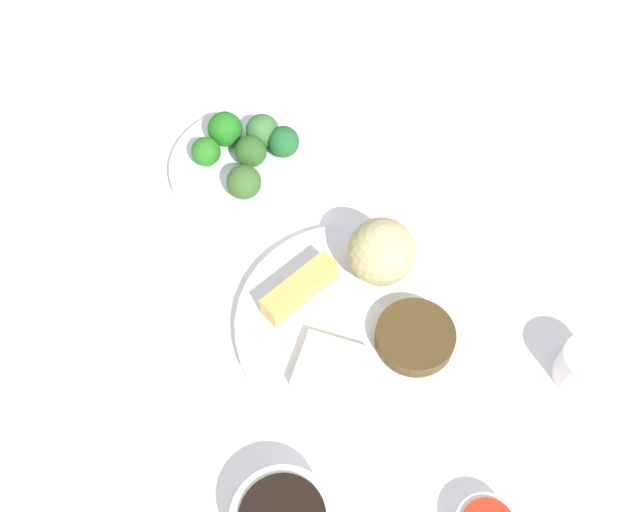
{
  "coord_description": "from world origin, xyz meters",
  "views": [
    {
      "loc": [
        0.38,
        -0.03,
        0.76
      ],
      "look_at": [
        -0.07,
        -0.04,
        0.06
      ],
      "focal_mm": 39.7,
      "sensor_mm": 36.0,
      "label": 1
    }
  ],
  "objects": [
    {
      "name": "spring_roll",
      "position": [
        -0.03,
        -0.06,
        0.05
      ],
      "size": [
        0.09,
        0.09,
        0.03
      ],
      "primitive_type": "cube",
      "rotation": [
        0.0,
        0.0,
        2.33
      ],
      "color": "#D9AA51",
      "rests_on": "main_plate"
    },
    {
      "name": "stir_fry_heap",
      "position": [
        0.02,
        0.07,
        0.05
      ],
      "size": [
        0.09,
        0.09,
        0.02
      ],
      "primitive_type": "cylinder",
      "color": "#453217",
      "rests_on": "main_plate"
    },
    {
      "name": "broccoli_floret_5",
      "position": [
        -0.19,
        -0.14,
        0.06
      ],
      "size": [
        0.04,
        0.04,
        0.04
      ],
      "primitive_type": "sphere",
      "color": "#385F27",
      "rests_on": "broccoli_plate"
    },
    {
      "name": "broccoli_plate",
      "position": [
        -0.24,
        -0.14,
        0.03
      ],
      "size": [
        0.21,
        0.21,
        0.01
      ],
      "primitive_type": "cylinder",
      "color": "white",
      "rests_on": "tabletop"
    },
    {
      "name": "crab_rangoon_wonton",
      "position": [
        0.06,
        -0.03,
        0.04
      ],
      "size": [
        0.08,
        0.09,
        0.02
      ],
      "primitive_type": "cube",
      "rotation": [
        0.0,
        0.0,
        -0.31
      ],
      "color": "beige",
      "rests_on": "main_plate"
    },
    {
      "name": "broccoli_floret_3",
      "position": [
        -0.27,
        -0.12,
        0.06
      ],
      "size": [
        0.04,
        0.04,
        0.04
      ],
      "primitive_type": "sphere",
      "color": "#3A6E33",
      "rests_on": "broccoli_plate"
    },
    {
      "name": "main_plate",
      "position": [
        -0.0,
        0.0,
        0.03
      ],
      "size": [
        0.27,
        0.27,
        0.02
      ],
      "primitive_type": "cylinder",
      "color": "white",
      "rests_on": "tabletop"
    },
    {
      "name": "tabletop",
      "position": [
        0.0,
        0.0,
        0.01
      ],
      "size": [
        2.2,
        2.2,
        0.02
      ],
      "primitive_type": "cube",
      "color": "white",
      "rests_on": "ground"
    },
    {
      "name": "broccoli_floret_0",
      "position": [
        -0.28,
        -0.17,
        0.06
      ],
      "size": [
        0.05,
        0.05,
        0.05
      ],
      "primitive_type": "sphere",
      "color": "#21711C",
      "rests_on": "broccoli_plate"
    },
    {
      "name": "teacup",
      "position": [
        0.06,
        0.25,
        0.04
      ],
      "size": [
        0.06,
        0.06,
        0.05
      ],
      "primitive_type": "cylinder",
      "color": "white",
      "rests_on": "tabletop"
    },
    {
      "name": "broccoli_floret_4",
      "position": [
        -0.26,
        -0.09,
        0.05
      ],
      "size": [
        0.04,
        0.04,
        0.04
      ],
      "primitive_type": "sphere",
      "color": "#215B2C",
      "rests_on": "broccoli_plate"
    },
    {
      "name": "broccoli_floret_2",
      "position": [
        -0.24,
        -0.19,
        0.05
      ],
      "size": [
        0.04,
        0.04,
        0.04
      ],
      "primitive_type": "sphere",
      "color": "#27741E",
      "rests_on": "broccoli_plate"
    },
    {
      "name": "broccoli_floret_1",
      "position": [
        -0.24,
        -0.13,
        0.06
      ],
      "size": [
        0.04,
        0.04,
        0.04
      ],
      "primitive_type": "sphere",
      "color": "#2C5820",
      "rests_on": "broccoli_plate"
    },
    {
      "name": "rice_scoop",
      "position": [
        -0.07,
        0.03,
        0.08
      ],
      "size": [
        0.08,
        0.08,
        0.08
      ],
      "primitive_type": "sphere",
      "color": "tan",
      "rests_on": "main_plate"
    }
  ]
}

